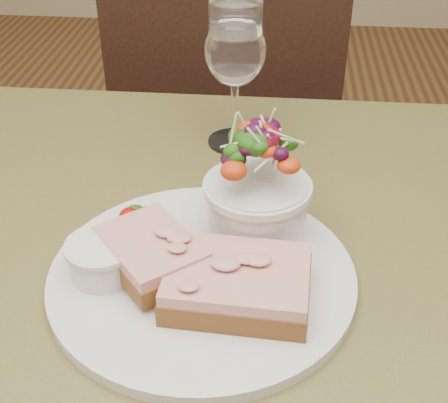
# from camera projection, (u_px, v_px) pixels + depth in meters

# --- Properties ---
(cafe_table) EXTENTS (0.80, 0.80, 0.75)m
(cafe_table) POSITION_uv_depth(u_px,v_px,m) (215.00, 336.00, 0.68)
(cafe_table) COLOR #4B4320
(cafe_table) RESTS_ON ground
(chair_far) EXTENTS (0.42, 0.42, 0.90)m
(chair_far) POSITION_uv_depth(u_px,v_px,m) (230.00, 214.00, 1.48)
(chair_far) COLOR black
(chair_far) RESTS_ON ground
(dinner_plate) EXTENTS (0.30, 0.30, 0.01)m
(dinner_plate) POSITION_uv_depth(u_px,v_px,m) (202.00, 276.00, 0.60)
(dinner_plate) COLOR silver
(dinner_plate) RESTS_ON cafe_table
(sandwich_front) EXTENTS (0.13, 0.10, 0.03)m
(sandwich_front) POSITION_uv_depth(u_px,v_px,m) (238.00, 283.00, 0.56)
(sandwich_front) COLOR #482813
(sandwich_front) RESTS_ON dinner_plate
(sandwich_back) EXTENTS (0.12, 0.13, 0.03)m
(sandwich_back) POSITION_uv_depth(u_px,v_px,m) (151.00, 252.00, 0.59)
(sandwich_back) COLOR #482813
(sandwich_back) RESTS_ON dinner_plate
(ramekin) EXTENTS (0.06, 0.06, 0.04)m
(ramekin) POSITION_uv_depth(u_px,v_px,m) (102.00, 257.00, 0.59)
(ramekin) COLOR silver
(ramekin) RESTS_ON dinner_plate
(salad_bowl) EXTENTS (0.10, 0.10, 0.13)m
(salad_bowl) POSITION_uv_depth(u_px,v_px,m) (258.00, 184.00, 0.62)
(salad_bowl) COLOR silver
(salad_bowl) RESTS_ON dinner_plate
(garnish) EXTENTS (0.05, 0.04, 0.02)m
(garnish) POSITION_uv_depth(u_px,v_px,m) (140.00, 217.00, 0.66)
(garnish) COLOR #0F3509
(garnish) RESTS_ON dinner_plate
(wine_glass) EXTENTS (0.08, 0.08, 0.18)m
(wine_glass) POSITION_uv_depth(u_px,v_px,m) (235.00, 54.00, 0.76)
(wine_glass) COLOR white
(wine_glass) RESTS_ON cafe_table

